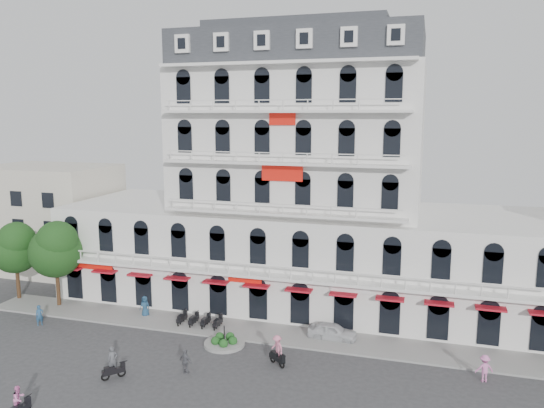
% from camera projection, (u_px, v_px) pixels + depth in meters
% --- Properties ---
extents(ground, '(120.00, 120.00, 0.00)m').
position_uv_depth(ground, '(233.00, 388.00, 34.78)').
color(ground, '#38383A').
rests_on(ground, ground).
extents(sidewalk, '(53.00, 4.00, 0.16)m').
position_uv_depth(sidewalk, '(272.00, 334.00, 43.27)').
color(sidewalk, gray).
rests_on(sidewalk, ground).
extents(main_building, '(45.00, 15.00, 25.80)m').
position_uv_depth(main_building, '(299.00, 198.00, 50.12)').
color(main_building, silver).
rests_on(main_building, ground).
extents(flank_building_west, '(14.00, 10.00, 12.00)m').
position_uv_depth(flank_building_west, '(51.00, 218.00, 61.12)').
color(flank_building_west, beige).
rests_on(flank_building_west, ground).
extents(traffic_island, '(3.20, 3.20, 1.60)m').
position_uv_depth(traffic_island, '(224.00, 342.00, 41.25)').
color(traffic_island, gray).
rests_on(traffic_island, ground).
extents(parked_scooter_row, '(4.40, 1.80, 1.10)m').
position_uv_depth(parked_scooter_row, '(200.00, 327.00, 44.88)').
color(parked_scooter_row, black).
rests_on(parked_scooter_row, ground).
extents(tree_west_outer, '(4.50, 4.48, 7.76)m').
position_uv_depth(tree_west_outer, '(15.00, 246.00, 50.62)').
color(tree_west_outer, '#382314').
rests_on(tree_west_outer, ground).
extents(tree_west_inner, '(4.76, 4.76, 8.25)m').
position_uv_depth(tree_west_inner, '(56.00, 248.00, 48.69)').
color(tree_west_inner, '#382314').
rests_on(tree_west_inner, ground).
extents(parked_car, '(3.98, 1.70, 1.34)m').
position_uv_depth(parked_car, '(332.00, 331.00, 42.27)').
color(parked_car, silver).
rests_on(parked_car, ground).
extents(rider_west, '(1.26, 1.35, 2.32)m').
position_uv_depth(rider_west, '(113.00, 364.00, 35.89)').
color(rider_west, black).
rests_on(rider_west, ground).
extents(rider_southwest, '(0.64, 1.70, 2.07)m').
position_uv_depth(rider_southwest, '(19.00, 402.00, 31.18)').
color(rider_southwest, black).
rests_on(rider_southwest, ground).
extents(rider_center, '(1.43, 1.23, 2.26)m').
position_uv_depth(rider_center, '(277.00, 349.00, 37.81)').
color(rider_center, black).
rests_on(rider_center, ground).
extents(pedestrian_left, '(0.95, 0.63, 1.90)m').
position_uv_depth(pedestrian_left, '(145.00, 306.00, 46.96)').
color(pedestrian_left, navy).
rests_on(pedestrian_left, ground).
extents(pedestrian_mid, '(1.08, 0.65, 1.72)m').
position_uv_depth(pedestrian_mid, '(186.00, 361.00, 36.71)').
color(pedestrian_mid, '#5B5C63').
rests_on(pedestrian_mid, ground).
extents(pedestrian_right, '(1.35, 1.01, 1.86)m').
position_uv_depth(pedestrian_right, '(484.00, 368.00, 35.55)').
color(pedestrian_right, pink).
rests_on(pedestrian_right, ground).
extents(pedestrian_far, '(0.73, 0.77, 1.77)m').
position_uv_depth(pedestrian_far, '(40.00, 315.00, 45.07)').
color(pedestrian_far, '#28517A').
rests_on(pedestrian_far, ground).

